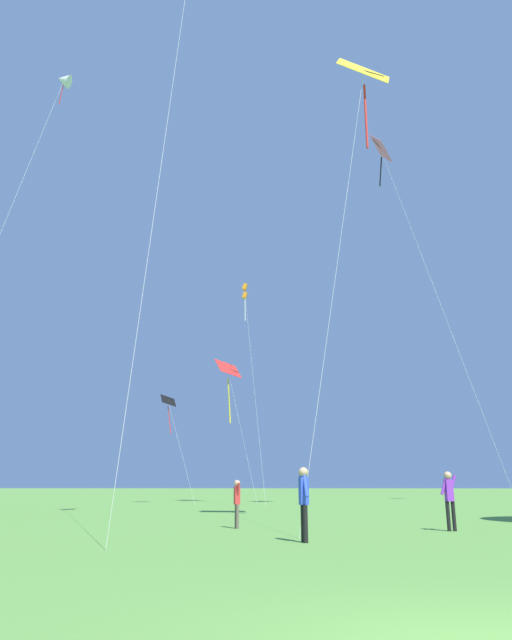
{
  "coord_description": "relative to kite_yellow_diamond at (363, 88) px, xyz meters",
  "views": [
    {
      "loc": [
        -1.87,
        -5.7,
        1.41
      ],
      "look_at": [
        -3.68,
        29.39,
        11.17
      ],
      "focal_mm": 33.2,
      "sensor_mm": 36.0,
      "label": 1
    }
  ],
  "objects": [
    {
      "name": "kite_yellow_diamond",
      "position": [
        0.0,
        0.0,
        0.0
      ],
      "size": [
        4.38,
        5.34,
        19.24
      ],
      "color": "yellow",
      "rests_on": "ground_plane"
    },
    {
      "name": "kite_red_high",
      "position": [
        -8.09,
        26.32,
        -7.81
      ],
      "size": [
        3.77,
        5.39,
        11.37
      ],
      "color": "red",
      "rests_on": "ground_plane"
    },
    {
      "name": "kite_pink_low",
      "position": [
        3.49,
        15.27,
        5.58
      ],
      "size": [
        4.69,
        9.1,
        24.79
      ],
      "color": "pink",
      "rests_on": "ground_plane"
    },
    {
      "name": "kite_black_large",
      "position": [
        -12.43,
        23.87,
        -10.23
      ],
      "size": [
        3.64,
        5.18,
        8.14
      ],
      "color": "black",
      "rests_on": "ground_plane"
    },
    {
      "name": "kite_white_distant",
      "position": [
        -17.2,
        9.9,
        8.64
      ],
      "size": [
        2.41,
        8.6,
        26.58
      ],
      "color": "white",
      "rests_on": "ground_plane"
    },
    {
      "name": "kite_orange_box",
      "position": [
        -6.69,
        25.04,
        -0.72
      ],
      "size": [
        2.17,
        7.93,
        17.47
      ],
      "color": "orange",
      "rests_on": "ground_plane"
    },
    {
      "name": "person_in_blue_jacket",
      "position": [
        1.68,
        -1.71,
        -16.23
      ],
      "size": [
        0.58,
        0.24,
        1.79
      ],
      "color": "black",
      "rests_on": "ground_plane"
    },
    {
      "name": "person_foreground_watcher",
      "position": [
        -2.98,
        -5.62,
        -16.21
      ],
      "size": [
        0.26,
        0.59,
        1.83
      ],
      "color": "black",
      "rests_on": "ground_plane"
    },
    {
      "name": "person_with_spool",
      "position": [
        -5.08,
        -0.91,
        -16.38
      ],
      "size": [
        0.25,
        0.49,
        1.54
      ],
      "color": "#665B4C",
      "rests_on": "ground_plane"
    }
  ]
}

